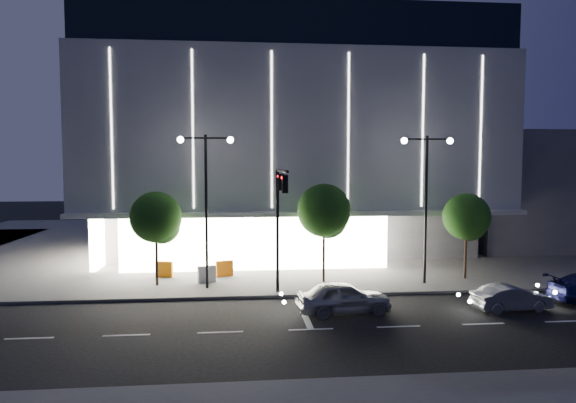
# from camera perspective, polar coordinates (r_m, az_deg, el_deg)

# --- Properties ---
(ground) EXTENTS (160.00, 160.00, 0.00)m
(ground) POSITION_cam_1_polar(r_m,az_deg,el_deg) (24.73, -2.66, -13.07)
(ground) COLOR black
(ground) RESTS_ON ground
(sidewalk_museum) EXTENTS (70.00, 40.00, 0.15)m
(sidewalk_museum) POSITION_cam_1_polar(r_m,az_deg,el_deg) (48.53, 1.80, -4.38)
(sidewalk_museum) COLOR #474747
(sidewalk_museum) RESTS_ON ground
(museum) EXTENTS (30.00, 25.80, 18.00)m
(museum) POSITION_cam_1_polar(r_m,az_deg,el_deg) (46.11, -0.40, 6.63)
(museum) COLOR #4C4C51
(museum) RESTS_ON ground
(annex_building) EXTENTS (16.00, 20.00, 10.00)m
(annex_building) POSITION_cam_1_polar(r_m,az_deg,el_deg) (54.85, 24.14, 1.42)
(annex_building) COLOR #4C4C51
(annex_building) RESTS_ON ground
(traffic_mast) EXTENTS (0.33, 5.89, 7.07)m
(traffic_mast) POSITION_cam_1_polar(r_m,az_deg,el_deg) (27.11, -0.94, -0.69)
(traffic_mast) COLOR black
(traffic_mast) RESTS_ON ground
(street_lamp_west) EXTENTS (3.16, 0.36, 9.00)m
(street_lamp_west) POSITION_cam_1_polar(r_m,az_deg,el_deg) (29.67, -9.09, 1.49)
(street_lamp_west) COLOR black
(street_lamp_west) RESTS_ON ground
(street_lamp_east) EXTENTS (3.16, 0.36, 9.00)m
(street_lamp_east) POSITION_cam_1_polar(r_m,az_deg,el_deg) (31.65, 15.12, 1.56)
(street_lamp_east) COLOR black
(street_lamp_east) RESTS_ON ground
(tree_left) EXTENTS (3.02, 3.02, 5.72)m
(tree_left) POSITION_cam_1_polar(r_m,az_deg,el_deg) (31.15, -14.41, -2.01)
(tree_left) COLOR black
(tree_left) RESTS_ON ground
(tree_mid) EXTENTS (3.25, 3.25, 6.15)m
(tree_mid) POSITION_cam_1_polar(r_m,az_deg,el_deg) (31.19, 4.06, -1.33)
(tree_mid) COLOR black
(tree_mid) RESTS_ON ground
(tree_right) EXTENTS (2.91, 2.91, 5.51)m
(tree_right) POSITION_cam_1_polar(r_m,az_deg,el_deg) (33.92, 19.23, -1.87)
(tree_right) COLOR black
(tree_right) RESTS_ON ground
(car_lead) EXTENTS (4.79, 2.32, 1.57)m
(car_lead) POSITION_cam_1_polar(r_m,az_deg,el_deg) (25.74, 6.22, -10.57)
(car_lead) COLOR #94969B
(car_lead) RESTS_ON ground
(car_second) EXTENTS (4.02, 1.75, 1.29)m
(car_second) POSITION_cam_1_polar(r_m,az_deg,el_deg) (28.42, 23.56, -9.78)
(car_second) COLOR #A1A5A9
(car_second) RESTS_ON ground
(barrier_a) EXTENTS (1.13, 0.48, 1.00)m
(barrier_a) POSITION_cam_1_polar(r_m,az_deg,el_deg) (33.78, -13.60, -7.33)
(barrier_a) COLOR orange
(barrier_a) RESTS_ON sidewalk_museum
(barrier_b) EXTENTS (1.11, 0.64, 1.00)m
(barrier_b) POSITION_cam_1_polar(r_m,az_deg,el_deg) (31.83, -9.02, -7.97)
(barrier_b) COLOR silver
(barrier_b) RESTS_ON sidewalk_museum
(barrier_c) EXTENTS (1.12, 0.56, 1.00)m
(barrier_c) POSITION_cam_1_polar(r_m,az_deg,el_deg) (33.33, -7.07, -7.40)
(barrier_c) COLOR #C75D0B
(barrier_c) RESTS_ON sidewalk_museum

